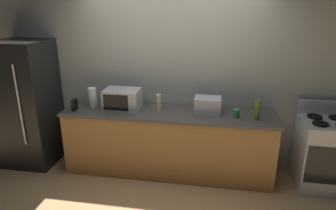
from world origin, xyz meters
TOP-DOWN VIEW (x-y plane):
  - ground_plane at (0.00, 0.00)m, footprint 8.00×8.00m
  - back_wall at (0.00, 0.81)m, footprint 6.40×0.10m
  - counter_run at (0.00, 0.40)m, footprint 2.84×0.64m
  - refrigerator at (-2.05, 0.40)m, footprint 0.72×0.73m
  - stove_range at (2.00, 0.40)m, footprint 0.60×0.61m
  - microwave at (-0.64, 0.45)m, footprint 0.48×0.35m
  - toaster_oven at (0.52, 0.46)m, footprint 0.34×0.26m
  - paper_towel_roll at (-1.07, 0.45)m, footprint 0.12×0.12m
  - cordless_phone at (-1.26, 0.27)m, footprint 0.05×0.11m
  - bottle_olive_oil at (1.13, 0.33)m, footprint 0.07×0.07m
  - bottle_vinegar at (-0.14, 0.45)m, footprint 0.07×0.07m
  - mug_green at (0.89, 0.36)m, footprint 0.08×0.08m

SIDE VIEW (x-z plane):
  - ground_plane at x=0.00m, z-range 0.00..0.00m
  - counter_run at x=0.00m, z-range 0.00..0.90m
  - stove_range at x=2.00m, z-range -0.08..1.00m
  - refrigerator at x=-2.05m, z-range 0.00..1.80m
  - mug_green at x=0.89m, z-range 0.90..1.01m
  - cordless_phone at x=-1.26m, z-range 0.90..1.05m
  - toaster_oven at x=0.52m, z-range 0.90..1.11m
  - bottle_vinegar at x=-0.14m, z-range 0.90..1.12m
  - bottle_olive_oil at x=1.13m, z-range 0.90..1.15m
  - microwave at x=-0.64m, z-range 0.90..1.17m
  - paper_towel_roll at x=-1.07m, z-range 0.90..1.17m
  - back_wall at x=0.00m, z-range 0.00..2.70m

